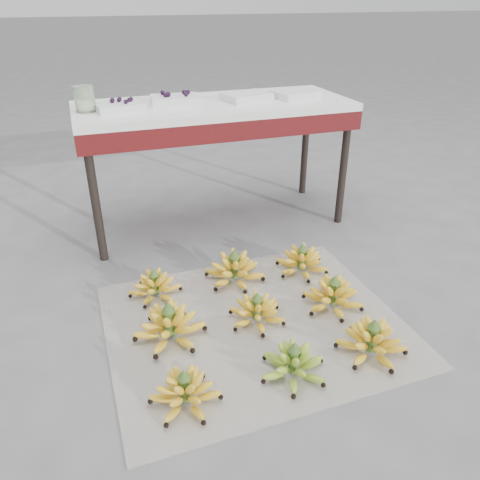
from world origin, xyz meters
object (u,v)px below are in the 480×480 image
object	(u,v)px
bunch_back_left	(155,286)
tray_right	(247,97)
bunch_mid_right	(333,296)
tray_far_right	(295,94)
newspaper_mat	(254,324)
bunch_back_center	(235,270)
bunch_back_right	(302,262)
bunch_front_center	(293,364)
bunch_front_left	(185,392)
tray_left	(175,99)
glass_jar	(85,99)
vendor_table	(215,117)
bunch_mid_center	(257,311)
bunch_front_right	(372,342)
bunch_mid_left	(170,326)
tray_far_left	(119,106)

from	to	relation	value
bunch_back_left	tray_right	world-z (taller)	tray_right
bunch_mid_right	tray_far_right	world-z (taller)	tray_far_right
newspaper_mat	bunch_back_center	xyz separation A→B (m)	(0.03, 0.36, 0.06)
bunch_back_right	bunch_front_center	bearing A→B (deg)	-112.92
bunch_front_left	newspaper_mat	bearing A→B (deg)	63.51
bunch_mid_right	bunch_back_right	distance (m)	0.33
bunch_front_center	tray_far_right	distance (m)	1.64
bunch_back_left	tray_left	xyz separation A→B (m)	(0.30, 0.73, 0.71)
glass_jar	vendor_table	bearing A→B (deg)	0.81
bunch_front_left	tray_far_right	distance (m)	1.84
bunch_mid_center	bunch_back_right	size ratio (longest dim) A/B	0.98
bunch_front_right	vendor_table	bearing A→B (deg)	83.68
bunch_mid_center	tray_left	world-z (taller)	tray_left
newspaper_mat	bunch_mid_left	bearing A→B (deg)	175.67
bunch_mid_right	tray_far_left	distance (m)	1.45
bunch_front_left	bunch_front_center	size ratio (longest dim) A/B	1.25
tray_far_left	bunch_mid_right	bearing A→B (deg)	-53.30
newspaper_mat	bunch_mid_right	distance (m)	0.39
bunch_front_right	tray_far_left	xyz separation A→B (m)	(-0.75, 1.35, 0.70)
bunch_mid_center	tray_right	bearing A→B (deg)	81.56
glass_jar	bunch_mid_left	bearing A→B (deg)	-80.09
tray_right	tray_far_right	world-z (taller)	same
bunch_mid_left	tray_far_left	distance (m)	1.21
bunch_front_center	vendor_table	world-z (taller)	vendor_table
bunch_front_center	bunch_mid_right	distance (m)	0.49
bunch_mid_left	bunch_mid_right	world-z (taller)	bunch_mid_left
bunch_front_center	bunch_mid_center	xyz separation A→B (m)	(-0.01, 0.35, -0.00)
bunch_front_right	vendor_table	xyz separation A→B (m)	(-0.22, 1.39, 0.59)
bunch_front_right	bunch_back_center	xyz separation A→B (m)	(-0.34, 0.69, 0.00)
tray_left	bunch_back_right	bearing A→B (deg)	-59.33
bunch_mid_center	bunch_back_right	bearing A→B (deg)	49.27
bunch_back_center	tray_far_right	xyz separation A→B (m)	(0.60, 0.66, 0.69)
newspaper_mat	tray_right	world-z (taller)	tray_right
bunch_back_center	glass_jar	distance (m)	1.16
bunch_front_left	tray_far_right	size ratio (longest dim) A/B	1.14
bunch_mid_left	bunch_back_right	world-z (taller)	bunch_mid_left
bunch_back_left	tray_left	distance (m)	1.06
bunch_front_left	tray_left	size ratio (longest dim) A/B	1.18
bunch_front_center	tray_left	distance (m)	1.59
bunch_mid_right	vendor_table	world-z (taller)	vendor_table
bunch_front_right	tray_far_left	size ratio (longest dim) A/B	1.31
newspaper_mat	glass_jar	distance (m)	1.43
bunch_mid_left	bunch_back_right	bearing A→B (deg)	41.33
tray_far_right	glass_jar	size ratio (longest dim) A/B	2.25
newspaper_mat	bunch_front_left	xyz separation A→B (m)	(-0.39, -0.34, 0.06)
bunch_front_center	tray_far_left	world-z (taller)	tray_far_left
bunch_back_center	glass_jar	bearing A→B (deg)	114.13
bunch_back_left	tray_far_left	world-z (taller)	tray_far_left
bunch_back_left	bunch_front_right	bearing A→B (deg)	-35.85
tray_left	bunch_front_left	bearing A→B (deg)	-102.62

